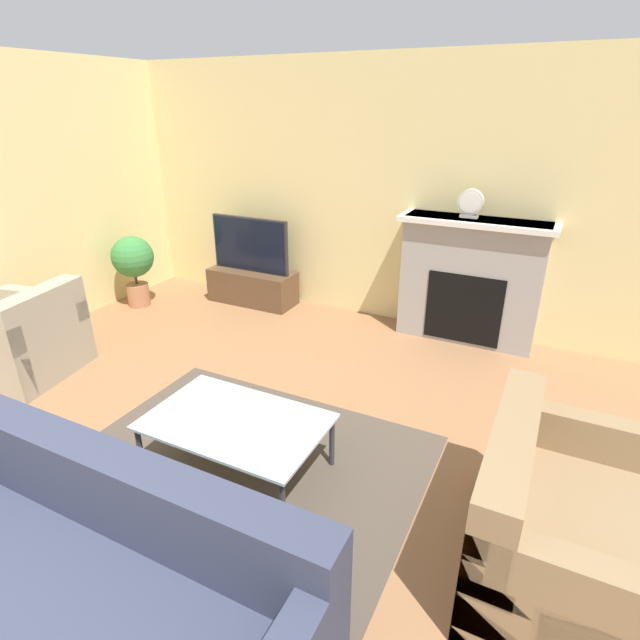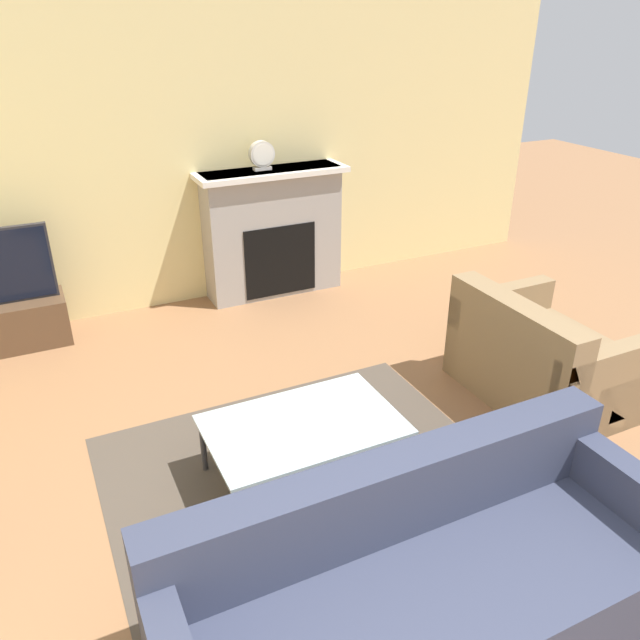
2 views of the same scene
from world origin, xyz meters
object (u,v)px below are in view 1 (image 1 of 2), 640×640
tv (250,245)px  couch_loveseat (565,532)px  couch_sectional (77,586)px  potted_plant (133,262)px  coffee_table (236,424)px  mantel_clock (470,203)px  armchair_by_window (21,344)px

tv → couch_loveseat: (3.54, -2.53, -0.43)m
couch_sectional → potted_plant: potted_plant is taller
coffee_table → mantel_clock: 3.01m
tv → couch_loveseat: bearing=-35.5°
armchair_by_window → mantel_clock: bearing=116.7°
coffee_table → armchair_by_window: bearing=174.9°
potted_plant → mantel_clock: bearing=12.7°
armchair_by_window → mantel_clock: mantel_clock is taller
couch_loveseat → armchair_by_window: 4.39m
armchair_by_window → potted_plant: bearing=-179.7°
tv → coffee_table: (1.61, -2.59, -0.36)m
tv → couch_loveseat: 4.37m
coffee_table → couch_sectional: bearing=-89.4°
tv → armchair_by_window: tv is taller
armchair_by_window → couch_loveseat: bearing=77.5°
tv → armchair_by_window: 2.56m
couch_loveseat → mantel_clock: mantel_clock is taller
armchair_by_window → coffee_table: 2.46m
armchair_by_window → coffee_table: bearing=74.4°
couch_sectional → couch_loveseat: 2.31m
tv → armchair_by_window: (-0.85, -2.38, -0.42)m
potted_plant → mantel_clock: (3.60, 0.81, 0.84)m
armchair_by_window → tv: bearing=149.8°
couch_loveseat → potted_plant: bearing=68.8°
couch_sectional → potted_plant: size_ratio=2.74×
tv → potted_plant: (-1.17, -0.70, -0.18)m
coffee_table → couch_loveseat: bearing=2.0°
coffee_table → potted_plant: 3.37m
tv → armchair_by_window: size_ratio=0.97×
tv → mantel_clock: bearing=2.7°
tv → mantel_clock: size_ratio=3.72×
couch_loveseat → mantel_clock: 3.07m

